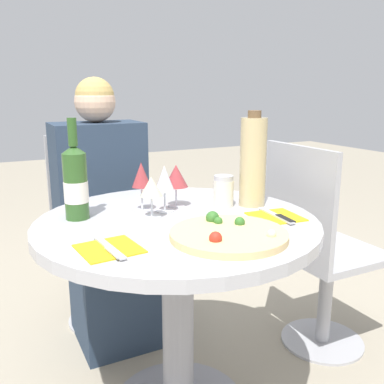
# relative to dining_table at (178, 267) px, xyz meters

# --- Properties ---
(dining_table) EXTENTS (0.90, 0.90, 0.71)m
(dining_table) POSITION_rel_dining_table_xyz_m (0.00, 0.00, 0.00)
(dining_table) COLOR gray
(dining_table) RESTS_ON ground_plane
(chair_behind_diner) EXTENTS (0.40, 0.40, 0.90)m
(chair_behind_diner) POSITION_rel_dining_table_xyz_m (-0.06, 0.78, -0.11)
(chair_behind_diner) COLOR #ADADB2
(chair_behind_diner) RESTS_ON ground_plane
(seated_diner) EXTENTS (0.40, 0.48, 1.16)m
(seated_diner) POSITION_rel_dining_table_xyz_m (-0.06, 0.63, -0.03)
(seated_diner) COLOR #28384C
(seated_diner) RESTS_ON ground_plane
(chair_empty_side) EXTENTS (0.40, 0.40, 0.90)m
(chair_empty_side) POSITION_rel_dining_table_xyz_m (0.69, 0.08, -0.11)
(chair_empty_side) COLOR #ADADB2
(chair_empty_side) RESTS_ON ground_plane
(pizza_large) EXTENTS (0.33, 0.33, 0.05)m
(pizza_large) POSITION_rel_dining_table_xyz_m (0.05, -0.22, 0.18)
(pizza_large) COLOR #E5C17F
(pizza_large) RESTS_ON dining_table
(wine_bottle) EXTENTS (0.08, 0.08, 0.32)m
(wine_bottle) POSITION_rel_dining_table_xyz_m (-0.28, 0.15, 0.28)
(wine_bottle) COLOR #2D5623
(wine_bottle) RESTS_ON dining_table
(tall_carafe) EXTENTS (0.09, 0.09, 0.33)m
(tall_carafe) POSITION_rel_dining_table_xyz_m (0.31, 0.03, 0.32)
(tall_carafe) COLOR tan
(tall_carafe) RESTS_ON dining_table
(sugar_shaker) EXTENTS (0.07, 0.07, 0.11)m
(sugar_shaker) POSITION_rel_dining_table_xyz_m (0.21, 0.07, 0.22)
(sugar_shaker) COLOR silver
(sugar_shaker) RESTS_ON dining_table
(wine_glass_center) EXTENTS (0.07, 0.07, 0.16)m
(wine_glass_center) POSITION_rel_dining_table_xyz_m (-0.00, 0.10, 0.28)
(wine_glass_center) COLOR silver
(wine_glass_center) RESTS_ON dining_table
(wine_glass_back_left) EXTENTS (0.06, 0.06, 0.17)m
(wine_glass_back_left) POSITION_rel_dining_table_xyz_m (-0.06, 0.14, 0.29)
(wine_glass_back_left) COLOR silver
(wine_glass_back_left) RESTS_ON dining_table
(wine_glass_front_left) EXTENTS (0.07, 0.07, 0.13)m
(wine_glass_front_left) POSITION_rel_dining_table_xyz_m (-0.06, 0.05, 0.26)
(wine_glass_front_left) COLOR silver
(wine_glass_front_left) RESTS_ON dining_table
(wine_glass_back_right) EXTENTS (0.08, 0.08, 0.15)m
(wine_glass_back_right) POSITION_rel_dining_table_xyz_m (0.06, 0.14, 0.27)
(wine_glass_back_right) COLOR silver
(wine_glass_back_right) RESTS_ON dining_table
(place_setting_left) EXTENTS (0.16, 0.19, 0.01)m
(place_setting_left) POSITION_rel_dining_table_xyz_m (-0.27, -0.16, 0.17)
(place_setting_left) COLOR gold
(place_setting_left) RESTS_ON dining_table
(place_setting_right) EXTENTS (0.16, 0.19, 0.01)m
(place_setting_right) POSITION_rel_dining_table_xyz_m (0.29, -0.13, 0.17)
(place_setting_right) COLOR gold
(place_setting_right) RESTS_ON dining_table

